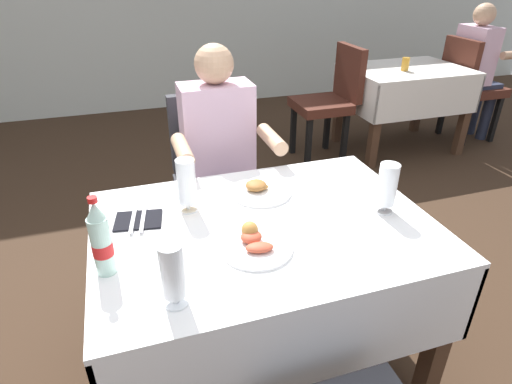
# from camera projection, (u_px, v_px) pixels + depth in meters

# --- Properties ---
(ground_plane) EXTENTS (11.00, 11.00, 0.00)m
(ground_plane) POSITION_uv_depth(u_px,v_px,m) (242.00, 374.00, 1.88)
(ground_plane) COLOR #382619
(main_dining_table) EXTENTS (1.23, 0.89, 0.75)m
(main_dining_table) POSITION_uv_depth(u_px,v_px,m) (264.00, 260.00, 1.65)
(main_dining_table) COLOR white
(main_dining_table) RESTS_ON ground
(chair_far_diner_seat) EXTENTS (0.44, 0.50, 0.97)m
(chair_far_diner_seat) POSITION_uv_depth(u_px,v_px,m) (215.00, 175.00, 2.36)
(chair_far_diner_seat) COLOR #2D2D33
(chair_far_diner_seat) RESTS_ON ground
(seated_diner_far) EXTENTS (0.50, 0.46, 1.26)m
(seated_diner_far) POSITION_uv_depth(u_px,v_px,m) (221.00, 156.00, 2.20)
(seated_diner_far) COLOR #282D42
(seated_diner_far) RESTS_ON ground
(plate_near_camera) EXTENTS (0.24, 0.24, 0.07)m
(plate_near_camera) POSITION_uv_depth(u_px,v_px,m) (255.00, 243.00, 1.43)
(plate_near_camera) COLOR white
(plate_near_camera) RESTS_ON main_dining_table
(plate_far_diner) EXTENTS (0.25, 0.25, 0.05)m
(plate_far_diner) POSITION_uv_depth(u_px,v_px,m) (260.00, 190.00, 1.77)
(plate_far_diner) COLOR white
(plate_far_diner) RESTS_ON main_dining_table
(beer_glass_left) EXTENTS (0.07, 0.07, 0.21)m
(beer_glass_left) POSITION_uv_depth(u_px,v_px,m) (187.00, 185.00, 1.60)
(beer_glass_left) COLOR white
(beer_glass_left) RESTS_ON main_dining_table
(beer_glass_middle) EXTENTS (0.07, 0.07, 0.20)m
(beer_glass_middle) POSITION_uv_depth(u_px,v_px,m) (173.00, 274.00, 1.16)
(beer_glass_middle) COLOR white
(beer_glass_middle) RESTS_ON main_dining_table
(beer_glass_right) EXTENTS (0.07, 0.07, 0.20)m
(beer_glass_right) POSITION_uv_depth(u_px,v_px,m) (387.00, 188.00, 1.60)
(beer_glass_right) COLOR white
(beer_glass_right) RESTS_ON main_dining_table
(cola_bottle_primary) EXTENTS (0.06, 0.06, 0.27)m
(cola_bottle_primary) POSITION_uv_depth(u_px,v_px,m) (101.00, 241.00, 1.27)
(cola_bottle_primary) COLOR silver
(cola_bottle_primary) RESTS_ON main_dining_table
(napkin_cutlery_set) EXTENTS (0.19, 0.20, 0.01)m
(napkin_cutlery_set) POSITION_uv_depth(u_px,v_px,m) (138.00, 220.00, 1.58)
(napkin_cutlery_set) COLOR black
(napkin_cutlery_set) RESTS_ON main_dining_table
(background_dining_table) EXTENTS (1.03, 0.76, 0.75)m
(background_dining_table) POSITION_uv_depth(u_px,v_px,m) (403.00, 89.00, 3.85)
(background_dining_table) COLOR white
(background_dining_table) RESTS_ON ground
(background_chair_left) EXTENTS (0.50, 0.44, 0.97)m
(background_chair_left) POSITION_uv_depth(u_px,v_px,m) (331.00, 97.00, 3.66)
(background_chair_left) COLOR #4C2319
(background_chair_left) RESTS_ON ground
(background_chair_right) EXTENTS (0.50, 0.44, 0.97)m
(background_chair_right) POSITION_uv_depth(u_px,v_px,m) (469.00, 83.00, 4.05)
(background_chair_right) COLOR #4C2319
(background_chair_right) RESTS_ON ground
(background_patron) EXTENTS (0.46, 0.50, 1.26)m
(background_patron) POSITION_uv_depth(u_px,v_px,m) (477.00, 66.00, 3.99)
(background_patron) COLOR #282D42
(background_patron) RESTS_ON ground
(background_table_tumbler) EXTENTS (0.06, 0.06, 0.11)m
(background_table_tumbler) POSITION_uv_depth(u_px,v_px,m) (405.00, 64.00, 3.64)
(background_table_tumbler) COLOR #C68928
(background_table_tumbler) RESTS_ON background_dining_table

